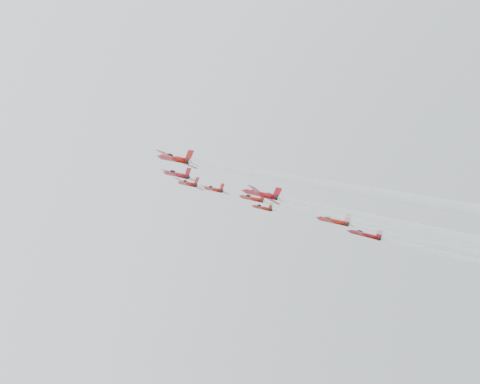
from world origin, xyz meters
TOP-DOWN VIEW (x-y plane):
  - jet_lead at (-0.47, 26.50)m, footprint 10.58×13.57m
  - jet_row2_left at (-12.91, 12.66)m, footprint 10.28×13.19m
  - jet_row2_center at (0.11, 13.99)m, footprint 9.09×11.66m
  - jet_row2_right at (17.25, 12.96)m, footprint 8.48×10.88m
  - jet_center at (2.26, -36.52)m, footprint 8.71×82.44m
  - jet_rear_farleft at (-30.30, -55.22)m, footprint 9.62×91.04m
  - jet_rear_left at (-7.53, -55.41)m, footprint 9.79×92.68m

SIDE VIEW (x-z plane):
  - jet_rear_left at x=-7.53m, z-range 96.41..150.62m
  - jet_rear_farleft at x=-30.30m, z-range 97.00..150.24m
  - jet_center at x=2.26m, z-range 110.30..158.52m
  - jet_row2_left at x=-12.91m, z-range 158.72..166.99m
  - jet_row2_right at x=17.25m, z-range 159.60..166.43m
  - jet_row2_center at x=0.11m, z-range 159.96..167.27m
  - jet_lead at x=-0.47m, z-range 166.59..175.09m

